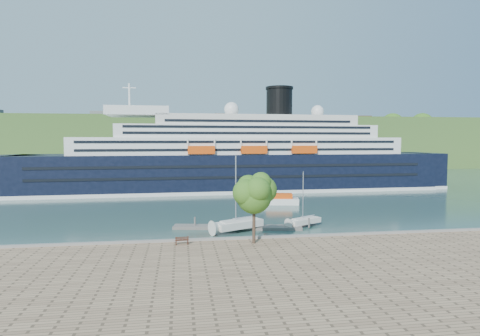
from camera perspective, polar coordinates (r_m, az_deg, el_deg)
name	(u,v)px	position (r m, az deg, el deg)	size (l,w,h in m)	color
ground	(260,246)	(51.98, 2.89, -10.98)	(400.00, 400.00, 0.00)	#284843
far_hillside	(201,143)	(194.48, -5.58, 3.56)	(400.00, 50.00, 24.00)	#2F5321
quay_coping	(261,237)	(51.51, 2.94, -9.80)	(220.00, 0.50, 0.30)	slate
cruise_ship	(232,138)	(106.30, -1.21, 4.23)	(123.52, 17.99, 27.74)	black
park_bench	(182,240)	(49.05, -8.27, -10.09)	(1.66, 0.68, 1.06)	#492115
promenade_tree	(254,205)	(48.23, 2.00, -5.29)	(5.61, 5.61, 9.30)	#285A17
floating_pontoon	(237,227)	(61.46, -0.38, -8.42)	(19.46, 2.38, 0.43)	slate
sailboat_white_near	(239,196)	(58.56, -0.14, -3.95)	(8.26, 2.29, 10.67)	silver
sailboat_white_far	(305,200)	(63.12, 9.22, -4.55)	(6.36, 1.77, 8.21)	silver
tender_launch	(279,199)	(84.38, 5.58, -4.40)	(8.21, 2.81, 2.27)	#E2480D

